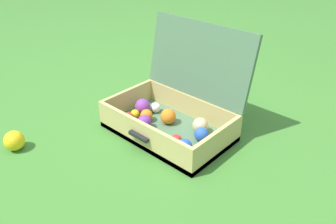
# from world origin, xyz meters

# --- Properties ---
(ground_plane) EXTENTS (16.00, 16.00, 0.00)m
(ground_plane) POSITION_xyz_m (0.00, 0.00, 0.00)
(ground_plane) COLOR #3D7A2D
(open_suitcase) EXTENTS (0.58, 0.46, 0.49)m
(open_suitcase) POSITION_xyz_m (0.10, 0.11, 0.11)
(open_suitcase) COLOR #4C7051
(open_suitcase) RESTS_ON ground
(stray_ball_on_grass) EXTENTS (0.09, 0.09, 0.09)m
(stray_ball_on_grass) POSITION_xyz_m (-0.32, -0.49, 0.05)
(stray_ball_on_grass) COLOR yellow
(stray_ball_on_grass) RESTS_ON ground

